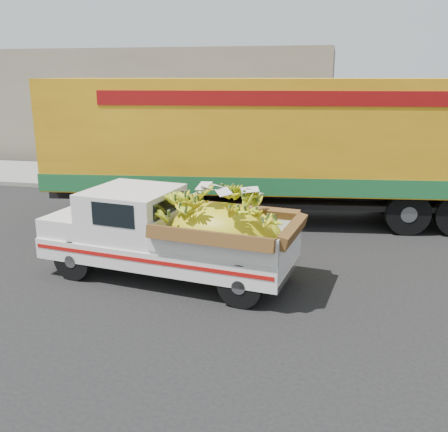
# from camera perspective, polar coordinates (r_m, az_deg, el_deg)

# --- Properties ---
(ground) EXTENTS (100.00, 100.00, 0.00)m
(ground) POSITION_cam_1_polar(r_m,az_deg,el_deg) (10.22, 4.63, -6.56)
(ground) COLOR black
(ground) RESTS_ON ground
(curb) EXTENTS (60.00, 0.25, 0.15)m
(curb) POSITION_cam_1_polar(r_m,az_deg,el_deg) (16.22, 7.79, 2.10)
(curb) COLOR gray
(curb) RESTS_ON ground
(sidewalk) EXTENTS (60.00, 4.00, 0.14)m
(sidewalk) POSITION_cam_1_polar(r_m,az_deg,el_deg) (18.27, 8.36, 3.60)
(sidewalk) COLOR gray
(sidewalk) RESTS_ON ground
(building_left) EXTENTS (18.00, 6.00, 5.00)m
(building_left) POSITION_cam_1_polar(r_m,az_deg,el_deg) (25.50, -8.96, 12.52)
(building_left) COLOR gray
(building_left) RESTS_ON ground
(pickup_truck) EXTENTS (5.13, 2.48, 1.73)m
(pickup_truck) POSITION_cam_1_polar(r_m,az_deg,el_deg) (9.63, -4.43, -2.10)
(pickup_truck) COLOR black
(pickup_truck) RESTS_ON ground
(semi_trailer) EXTENTS (12.05, 4.03, 3.80)m
(semi_trailer) POSITION_cam_1_polar(r_m,az_deg,el_deg) (13.50, 5.26, 8.26)
(semi_trailer) COLOR black
(semi_trailer) RESTS_ON ground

